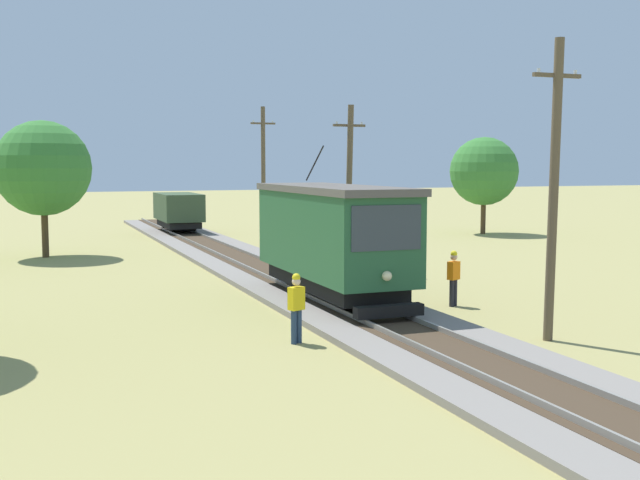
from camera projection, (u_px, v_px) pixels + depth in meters
name	position (u px, v px, depth m)	size (l,w,h in m)	color
red_tram	(332.00, 236.00, 24.92)	(2.60, 8.54, 4.79)	#235633
freight_car	(178.00, 210.00, 49.72)	(2.40, 5.20, 2.31)	#384C33
utility_pole_near_tram	(554.00, 188.00, 19.44)	(1.40, 0.37, 7.61)	brown
utility_pole_mid	(349.00, 188.00, 31.68)	(1.40, 0.60, 6.90)	brown
utility_pole_far	(263.00, 175.00, 42.92)	(1.40, 0.24, 7.66)	brown
track_worker	(296.00, 305.00, 19.43)	(0.44, 0.35, 1.78)	navy
second_worker	(454.00, 276.00, 24.53)	(0.44, 0.37, 1.78)	black
tree_left_near	(43.00, 168.00, 37.15)	(4.58, 4.58, 6.60)	#4C3823
tree_left_far	(484.00, 171.00, 49.78)	(4.38, 4.38, 6.24)	#4C3823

